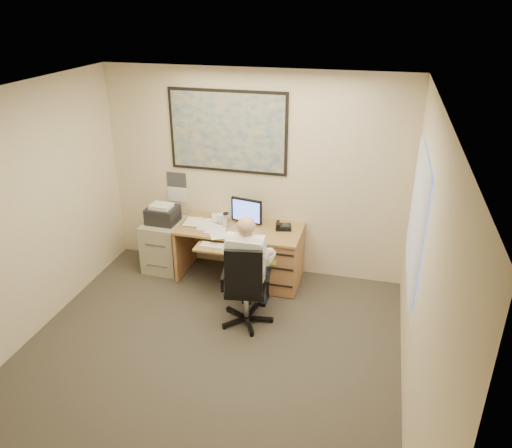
% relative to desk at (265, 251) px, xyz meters
% --- Properties ---
extents(room_shell, '(4.00, 4.50, 2.70)m').
position_rel_desk_xyz_m(room_shell, '(-0.24, -1.90, 0.91)').
color(room_shell, '#3A352D').
rests_on(room_shell, ground).
extents(desk, '(1.60, 0.97, 1.09)m').
position_rel_desk_xyz_m(desk, '(0.00, 0.00, 0.00)').
color(desk, '#9F7A44').
rests_on(desk, ground).
extents(world_map, '(1.56, 0.03, 1.06)m').
position_rel_desk_xyz_m(world_map, '(-0.59, 0.33, 1.46)').
color(world_map, '#1E4C93').
rests_on(world_map, room_shell).
extents(wall_calendar, '(0.28, 0.01, 0.42)m').
position_rel_desk_xyz_m(wall_calendar, '(-1.34, 0.34, 0.64)').
color(wall_calendar, white).
rests_on(wall_calendar, room_shell).
extents(window_blinds, '(0.06, 1.40, 1.30)m').
position_rel_desk_xyz_m(window_blinds, '(1.73, -1.10, 1.11)').
color(window_blinds, beige).
rests_on(window_blinds, room_shell).
extents(filing_cabinet, '(0.51, 0.61, 0.96)m').
position_rel_desk_xyz_m(filing_cabinet, '(-1.42, 0.01, -0.03)').
color(filing_cabinet, '#A8A487').
rests_on(filing_cabinet, ground).
extents(office_chair, '(0.71, 0.71, 1.05)m').
position_rel_desk_xyz_m(office_chair, '(-0.01, -1.00, -0.13)').
color(office_chair, black).
rests_on(office_chair, ground).
extents(person, '(0.55, 0.78, 1.32)m').
position_rel_desk_xyz_m(person, '(0.00, -0.92, 0.22)').
color(person, white).
rests_on(person, office_chair).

